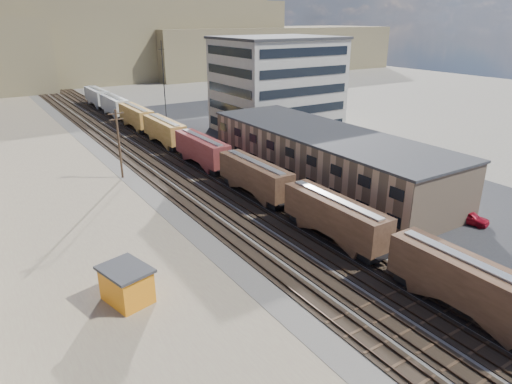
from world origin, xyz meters
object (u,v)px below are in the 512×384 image
utility_pole_north (119,142)px  parked_car_red (469,217)px  maintenance_shed (127,284)px  freight_train (182,139)px  parked_car_blue (253,124)px

utility_pole_north → parked_car_red: utility_pole_north is taller
maintenance_shed → utility_pole_north: bearing=73.2°
utility_pole_north → parked_car_red: (28.05, -36.86, -4.57)m
utility_pole_north → parked_car_red: size_ratio=2.34×
freight_train → parked_car_red: bearing=-69.9°
parked_car_red → parked_car_blue: parked_car_blue is taller
freight_train → parked_car_red: (15.75, -43.15, -2.06)m
freight_train → maintenance_shed: (-21.57, -37.06, -1.22)m
utility_pole_north → maintenance_shed: (-9.27, -30.78, -3.72)m
parked_car_blue → parked_car_red: bearing=-111.5°
freight_train → utility_pole_north: bearing=-152.9°
parked_car_red → parked_car_blue: size_ratio=0.74×
maintenance_shed → parked_car_blue: (42.73, 48.02, -0.78)m
freight_train → parked_car_blue: (21.16, 10.96, -2.00)m
utility_pole_north → parked_car_blue: (33.46, 17.25, -4.50)m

